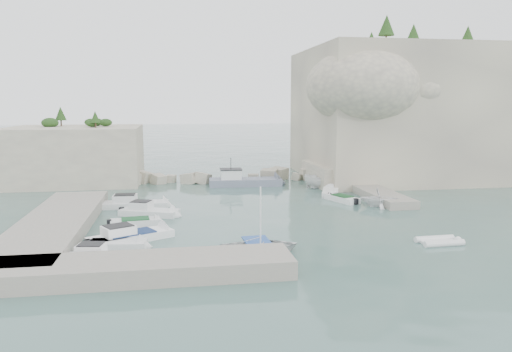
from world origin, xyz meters
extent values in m
plane|color=#466963|center=(0.00, 0.00, 0.00)|extent=(400.00, 400.00, 0.00)
cube|color=beige|center=(23.00, 23.00, 8.50)|extent=(26.00, 22.00, 17.00)
cube|color=beige|center=(13.00, 18.00, 1.25)|extent=(8.00, 10.00, 2.50)
cube|color=beige|center=(-20.00, 25.00, 3.50)|extent=(16.00, 14.00, 7.00)
cube|color=#9E9689|center=(-17.00, -1.00, 0.55)|extent=(5.00, 24.00, 1.10)
cube|color=#9E9689|center=(-10.00, -12.50, 0.55)|extent=(18.00, 4.00, 1.10)
cube|color=#9E9689|center=(13.50, 10.00, 0.40)|extent=(3.00, 16.00, 0.80)
cube|color=beige|center=(-1.00, 22.00, 0.70)|extent=(28.00, 3.00, 1.40)
imported|color=silver|center=(-2.17, -8.90, 0.00)|extent=(5.38, 3.97, 1.08)
imported|color=white|center=(11.83, 4.17, 0.00)|extent=(4.46, 4.16, 1.91)
imported|color=white|center=(9.86, 15.00, 0.00)|extent=(5.46, 2.85, 2.01)
cylinder|color=white|center=(-2.17, -8.90, 2.64)|extent=(0.10, 0.10, 4.20)
cone|color=#1E4219|center=(18.00, 18.00, 19.27)|extent=(1.96, 1.96, 2.45)
cone|color=#1E4219|center=(26.00, 27.00, 19.60)|extent=(2.24, 2.24, 2.80)
cone|color=#1E4219|center=(30.00, 20.00, 18.82)|extent=(1.57, 1.57, 1.96)
cone|color=#1E4219|center=(21.00, 30.00, 19.08)|extent=(1.79, 1.79, 2.24)
cone|color=#1E4219|center=(-22.00, 27.00, 8.62)|extent=(1.40, 1.40, 1.75)
cone|color=#1E4219|center=(-17.00, 22.00, 8.30)|extent=(1.12, 1.12, 1.40)
camera|label=1|loc=(-7.76, -40.78, 9.95)|focal=35.00mm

